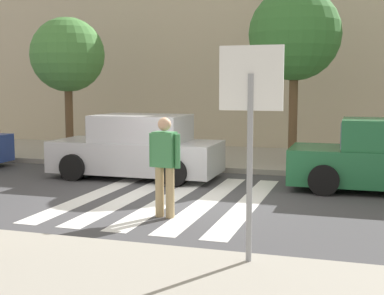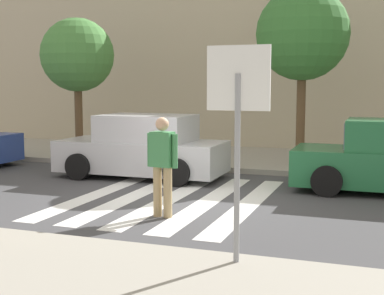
{
  "view_description": "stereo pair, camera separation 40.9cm",
  "coord_description": "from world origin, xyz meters",
  "px_view_note": "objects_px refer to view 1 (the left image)",
  "views": [
    {
      "loc": [
        3.56,
        -9.72,
        2.26
      ],
      "look_at": [
        0.6,
        -0.2,
        1.1
      ],
      "focal_mm": 50.0,
      "sensor_mm": 36.0,
      "label": 1
    },
    {
      "loc": [
        3.95,
        -9.59,
        2.26
      ],
      "look_at": [
        0.6,
        -0.2,
        1.1
      ],
      "focal_mm": 50.0,
      "sensor_mm": 36.0,
      "label": 2
    }
  ],
  "objects_px": {
    "pedestrian_crossing": "(165,161)",
    "street_tree_west": "(67,55)",
    "parked_car_silver": "(138,148)",
    "street_tree_center": "(295,35)",
    "stop_sign": "(251,106)"
  },
  "relations": [
    {
      "from": "pedestrian_crossing",
      "to": "street_tree_west",
      "type": "distance_m",
      "value": 8.29
    },
    {
      "from": "pedestrian_crossing",
      "to": "street_tree_west",
      "type": "bearing_deg",
      "value": 131.58
    },
    {
      "from": "stop_sign",
      "to": "street_tree_west",
      "type": "bearing_deg",
      "value": 131.26
    },
    {
      "from": "stop_sign",
      "to": "street_tree_west",
      "type": "height_order",
      "value": "street_tree_west"
    },
    {
      "from": "parked_car_silver",
      "to": "street_tree_west",
      "type": "xyz_separation_m",
      "value": [
        -3.29,
        2.43,
        2.43
      ]
    },
    {
      "from": "pedestrian_crossing",
      "to": "street_tree_west",
      "type": "height_order",
      "value": "street_tree_west"
    },
    {
      "from": "street_tree_center",
      "to": "street_tree_west",
      "type": "bearing_deg",
      "value": -177.43
    },
    {
      "from": "street_tree_west",
      "to": "street_tree_center",
      "type": "height_order",
      "value": "street_tree_center"
    },
    {
      "from": "pedestrian_crossing",
      "to": "street_tree_center",
      "type": "distance_m",
      "value": 6.96
    },
    {
      "from": "stop_sign",
      "to": "pedestrian_crossing",
      "type": "relative_size",
      "value": 1.5
    },
    {
      "from": "pedestrian_crossing",
      "to": "street_tree_center",
      "type": "relative_size",
      "value": 0.37
    },
    {
      "from": "stop_sign",
      "to": "street_tree_center",
      "type": "xyz_separation_m",
      "value": [
        -0.49,
        8.53,
        1.58
      ]
    },
    {
      "from": "stop_sign",
      "to": "street_tree_center",
      "type": "relative_size",
      "value": 0.55
    },
    {
      "from": "pedestrian_crossing",
      "to": "parked_car_silver",
      "type": "bearing_deg",
      "value": 119.55
    },
    {
      "from": "street_tree_center",
      "to": "parked_car_silver",
      "type": "bearing_deg",
      "value": -141.53
    }
  ]
}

